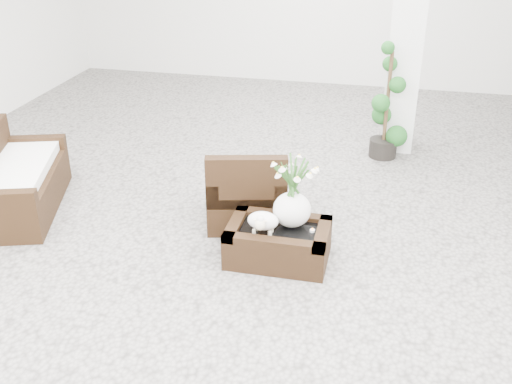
% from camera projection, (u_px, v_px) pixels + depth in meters
% --- Properties ---
extents(ground, '(11.00, 11.00, 0.00)m').
position_uv_depth(ground, '(258.00, 246.00, 5.76)').
color(ground, gray).
rests_on(ground, ground).
extents(column, '(0.40, 0.40, 3.50)m').
position_uv_depth(column, '(410.00, 9.00, 7.18)').
color(column, white).
rests_on(column, ground).
extents(coffee_table, '(0.90, 0.60, 0.31)m').
position_uv_depth(coffee_table, '(278.00, 244.00, 5.49)').
color(coffee_table, black).
rests_on(coffee_table, ground).
extents(sheep_figurine, '(0.28, 0.23, 0.21)m').
position_uv_depth(sheep_figurine, '(263.00, 223.00, 5.31)').
color(sheep_figurine, white).
rests_on(sheep_figurine, coffee_table).
extents(planter_narcissus, '(0.44, 0.44, 0.80)m').
position_uv_depth(planter_narcissus, '(293.00, 185.00, 5.31)').
color(planter_narcissus, white).
rests_on(planter_narcissus, coffee_table).
extents(tealight, '(0.04, 0.04, 0.03)m').
position_uv_depth(tealight, '(312.00, 230.00, 5.37)').
color(tealight, white).
rests_on(tealight, coffee_table).
extents(armchair, '(0.92, 0.90, 0.82)m').
position_uv_depth(armchair, '(247.00, 183.00, 6.05)').
color(armchair, black).
rests_on(armchair, ground).
extents(loveseat, '(1.16, 1.66, 0.81)m').
position_uv_depth(loveseat, '(17.00, 174.00, 6.25)').
color(loveseat, black).
rests_on(loveseat, ground).
extents(topiary, '(0.38, 0.38, 1.42)m').
position_uv_depth(topiary, '(387.00, 102.00, 7.37)').
color(topiary, '#174818').
rests_on(topiary, ground).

